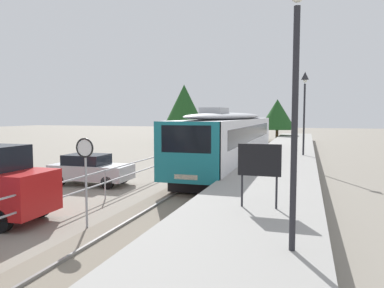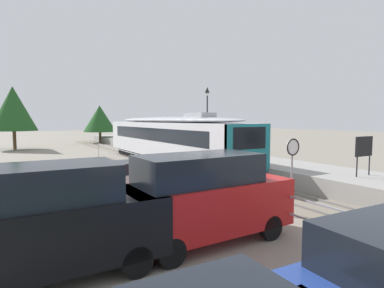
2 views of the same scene
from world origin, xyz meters
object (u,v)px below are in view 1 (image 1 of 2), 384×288
Objects in this scene: speed_limit_sign at (85,160)px; platform_lamp_mid_platform at (305,97)px; parked_hatchback_silver at (90,169)px; commuter_train at (232,136)px; platform_notice_board at (259,162)px; platform_lamp_near_end at (296,55)px.

platform_lamp_mid_platform is at bearing 67.45° from speed_limit_sign.
parked_hatchback_silver is (-3.85, 6.18, -1.33)m from speed_limit_sign.
commuter_train is 10.60× the size of platform_notice_board.
commuter_train is 13.92m from speed_limit_sign.
commuter_train is 17.13m from platform_lamp_near_end.
parked_hatchback_silver is (-5.66, -7.62, -1.35)m from commuter_train.
speed_limit_sign is (-5.25, -0.57, -0.06)m from platform_notice_board.
commuter_train is at bearing -163.78° from platform_lamp_mid_platform.
platform_lamp_mid_platform reaches higher than commuter_train.
platform_lamp_near_end reaches higher than speed_limit_sign.
platform_lamp_mid_platform is at bearing 41.40° from parked_hatchback_silver.
platform_lamp_mid_platform is (4.46, 1.30, 2.48)m from commuter_train.
platform_notice_board is 0.64× the size of speed_limit_sign.
platform_lamp_near_end is (4.46, -16.35, 2.48)m from commuter_train.
platform_lamp_near_end reaches higher than commuter_train.
platform_lamp_mid_platform reaches higher than platform_notice_board.
commuter_train is at bearing 104.56° from platform_notice_board.
platform_lamp_near_end is 1.33× the size of parked_hatchback_silver.
speed_limit_sign is at bearing -112.55° from platform_lamp_mid_platform.
platform_lamp_near_end is 17.65m from platform_lamp_mid_platform.
platform_lamp_mid_platform is at bearing 90.00° from platform_lamp_near_end.
platform_lamp_near_end is 2.97× the size of platform_notice_board.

